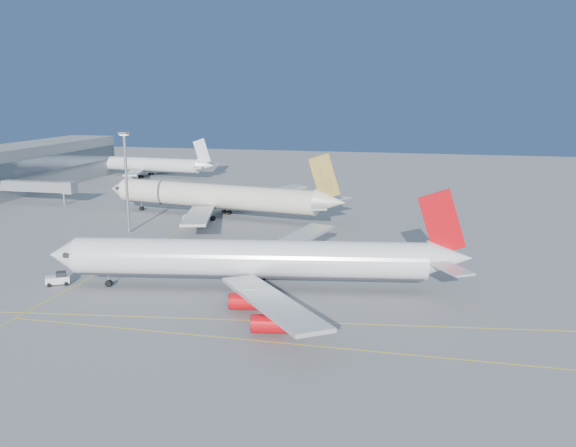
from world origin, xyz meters
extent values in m
plane|color=slate|center=(0.00, 0.00, 0.00)|extent=(500.00, 500.00, 0.00)
cube|color=gray|center=(-115.00, 85.00, 7.50)|extent=(18.00, 110.00, 15.00)
cube|color=#3F4C59|center=(-105.80, 85.00, 9.00)|extent=(0.40, 107.80, 5.00)
cube|color=gray|center=(-95.00, 72.00, 5.20)|extent=(22.00, 3.00, 3.00)
cylinder|color=gray|center=(-86.00, 72.00, 2.60)|extent=(0.70, 0.70, 5.20)
cube|color=gray|center=(-84.00, 72.00, 5.20)|extent=(3.20, 3.60, 3.40)
cube|color=yellow|center=(5.00, -14.00, 0.01)|extent=(90.00, 0.18, 0.02)
cube|color=yellow|center=(0.00, -6.00, 0.01)|extent=(118.86, 16.88, 0.02)
cube|color=yellow|center=(-40.00, 30.00, 0.01)|extent=(0.18, 140.00, 0.02)
cylinder|color=white|center=(-10.27, 7.37, 5.49)|extent=(59.32, 15.89, 6.12)
cone|color=white|center=(-41.72, 2.05, 5.49)|extent=(5.71, 6.83, 6.12)
cone|color=white|center=(22.52, 12.91, 6.12)|extent=(8.26, 6.97, 5.82)
cube|color=black|center=(-39.74, 2.39, 6.12)|extent=(2.64, 6.02, 0.74)
cube|color=#B7B7BC|center=(-2.14, -8.65, 3.81)|extent=(22.24, 28.07, 0.58)
cube|color=#B7B7BC|center=(-7.85, 25.17, 3.81)|extent=(13.87, 30.91, 0.58)
cube|color=red|center=(20.96, 12.65, 12.04)|extent=(8.09, 1.82, 11.17)
cylinder|color=gray|center=(-34.18, 3.33, 1.80)|extent=(0.25, 0.25, 2.43)
cylinder|color=black|center=(-34.18, 3.33, 0.58)|extent=(1.27, 0.92, 1.16)
cylinder|color=gray|center=(-8.51, 3.28, 1.80)|extent=(0.34, 0.34, 2.43)
cylinder|color=black|center=(-8.51, 3.28, 0.58)|extent=(1.30, 1.13, 1.16)
cylinder|color=gray|center=(-9.95, 11.81, 1.80)|extent=(0.34, 0.34, 2.43)
cylinder|color=black|center=(-9.95, 11.81, 0.58)|extent=(1.30, 1.13, 1.16)
cylinder|color=red|center=(-7.27, -3.92, 1.83)|extent=(5.44, 3.45, 2.64)
cylinder|color=red|center=(-1.32, -12.24, 1.83)|extent=(5.44, 3.45, 2.64)
cylinder|color=red|center=(-11.14, 19.02, 1.83)|extent=(5.44, 3.45, 2.64)
cylinder|color=red|center=(-8.26, 28.83, 1.83)|extent=(5.44, 3.45, 2.64)
cylinder|color=beige|center=(-37.09, 65.26, 5.63)|extent=(57.10, 15.66, 6.23)
cone|color=beige|center=(-67.49, 70.42, 5.63)|extent=(5.89, 6.97, 6.23)
cone|color=beige|center=(-5.29, 59.86, 6.29)|extent=(8.54, 7.12, 5.92)
cube|color=black|center=(-65.44, 70.07, 6.29)|extent=(2.72, 6.13, 0.77)
cube|color=#B7B7BC|center=(-34.76, 47.44, 3.92)|extent=(14.03, 30.96, 0.60)
cube|color=#B7B7BC|center=(-29.01, 81.31, 3.92)|extent=(22.41, 28.17, 0.60)
cube|color=gold|center=(-6.90, 60.14, 12.38)|extent=(8.37, 1.89, 11.57)
cylinder|color=gray|center=(-60.08, 69.16, 1.86)|extent=(0.26, 0.26, 2.52)
cylinder|color=black|center=(-60.08, 69.16, 0.60)|extent=(1.31, 0.96, 1.20)
cylinder|color=gray|center=(-36.75, 60.71, 1.86)|extent=(0.35, 0.35, 2.52)
cylinder|color=black|center=(-36.75, 60.71, 0.60)|extent=(1.35, 1.17, 1.20)
cylinder|color=gray|center=(-35.27, 69.44, 1.86)|extent=(0.35, 0.35, 2.52)
cylinder|color=black|center=(-35.27, 69.44, 0.60)|extent=(1.35, 1.17, 1.20)
cylinder|color=#B7B7BC|center=(-37.34, 50.98, 1.87)|extent=(5.63, 3.57, 2.73)
cylinder|color=#B7B7BC|center=(-32.61, 78.82, 1.87)|extent=(5.63, 3.57, 2.73)
cylinder|color=white|center=(-91.00, 134.66, 4.73)|extent=(46.66, 9.47, 5.19)
cone|color=white|center=(-116.12, 137.00, 4.73)|extent=(4.64, 5.56, 5.19)
cone|color=white|center=(-64.67, 132.22, 5.29)|extent=(6.92, 5.52, 4.94)
cube|color=black|center=(-114.37, 136.84, 5.29)|extent=(1.93, 5.05, 0.65)
cube|color=#B7B7BC|center=(-88.07, 120.25, 3.30)|extent=(13.32, 25.12, 0.51)
cube|color=#B7B7BC|center=(-85.46, 148.29, 3.30)|extent=(17.10, 23.88, 0.51)
cube|color=silver|center=(-66.06, 132.34, 10.44)|extent=(7.14, 1.08, 9.81)
cylinder|color=gray|center=(-109.93, 136.42, 1.58)|extent=(0.22, 0.22, 2.13)
cylinder|color=black|center=(-109.93, 136.42, 0.51)|extent=(1.08, 0.74, 1.02)
cylinder|color=gray|center=(-90.42, 130.88, 1.58)|extent=(0.30, 0.30, 2.13)
cylinder|color=black|center=(-90.42, 130.88, 0.51)|extent=(1.09, 0.93, 1.02)
cylinder|color=gray|center=(-89.73, 138.27, 1.58)|extent=(0.30, 0.30, 2.13)
cylinder|color=black|center=(-89.73, 138.27, 0.51)|extent=(1.09, 0.93, 1.02)
cylinder|color=#B7B7BC|center=(-90.44, 122.98, 1.56)|extent=(4.65, 2.72, 2.32)
cylinder|color=#B7B7BC|center=(-88.29, 146.04, 1.56)|extent=(4.65, 2.72, 2.32)
cube|color=white|center=(-43.33, 2.29, 0.90)|extent=(4.45, 3.71, 1.20)
cube|color=black|center=(-42.81, 2.58, 1.79)|extent=(2.23, 2.26, 0.90)
cylinder|color=black|center=(-44.02, 0.69, 0.35)|extent=(0.78, 0.65, 0.70)
cylinder|color=black|center=(-45.06, 2.50, 0.35)|extent=(0.78, 0.65, 0.70)
cylinder|color=black|center=(-41.60, 2.07, 0.35)|extent=(0.78, 0.65, 0.70)
cylinder|color=black|center=(-42.64, 3.89, 0.35)|extent=(0.78, 0.65, 0.70)
cylinder|color=gray|center=(-50.53, 42.84, 11.55)|extent=(0.65, 0.65, 23.10)
cube|color=gray|center=(-50.53, 42.84, 23.29)|extent=(2.03, 2.03, 0.46)
cube|color=white|center=(-50.53, 42.84, 22.92)|extent=(1.48, 1.48, 0.23)
camera|label=1|loc=(20.16, -92.17, 33.34)|focal=40.00mm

